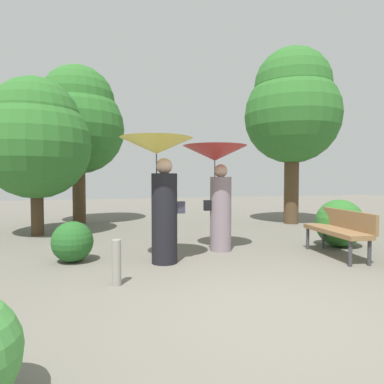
# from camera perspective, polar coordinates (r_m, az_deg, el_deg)

# --- Properties ---
(ground_plane) EXTENTS (40.00, 40.00, 0.00)m
(ground_plane) POSITION_cam_1_polar(r_m,az_deg,el_deg) (3.84, 12.21, -19.33)
(ground_plane) COLOR #6B665B
(person_left) EXTENTS (1.19, 1.19, 2.08)m
(person_left) POSITION_cam_1_polar(r_m,az_deg,el_deg) (5.55, -5.45, 2.65)
(person_left) COLOR black
(person_left) RESTS_ON ground
(person_right) EXTENTS (1.23, 1.23, 2.04)m
(person_right) POSITION_cam_1_polar(r_m,az_deg,el_deg) (6.49, 4.27, 2.90)
(person_right) COLOR gray
(person_right) RESTS_ON ground
(park_bench) EXTENTS (0.65, 1.54, 0.83)m
(park_bench) POSITION_cam_1_polar(r_m,az_deg,el_deg) (6.64, 23.83, -5.65)
(park_bench) COLOR #38383D
(park_bench) RESTS_ON ground
(tree_near_left) EXTENTS (2.62, 2.62, 3.86)m
(tree_near_left) POSITION_cam_1_polar(r_m,az_deg,el_deg) (9.13, -25.00, 8.44)
(tree_near_left) COLOR #42301E
(tree_near_left) RESTS_ON ground
(tree_near_right) EXTENTS (2.91, 2.91, 5.38)m
(tree_near_right) POSITION_cam_1_polar(r_m,az_deg,el_deg) (11.04, 16.69, 13.71)
(tree_near_right) COLOR #4C3823
(tree_near_right) RESTS_ON ground
(tree_mid_left) EXTENTS (2.82, 2.82, 4.87)m
(tree_mid_left) POSITION_cam_1_polar(r_m,az_deg,el_deg) (11.19, -18.80, 11.46)
(tree_mid_left) COLOR #4C3823
(tree_mid_left) RESTS_ON ground
(bush_path_left) EXTENTS (0.97, 0.97, 0.97)m
(bush_path_left) POSITION_cam_1_polar(r_m,az_deg,el_deg) (7.58, 23.78, -4.85)
(bush_path_left) COLOR #2D6B28
(bush_path_left) RESTS_ON ground
(bush_behind_bench) EXTENTS (0.69, 0.69, 0.69)m
(bush_behind_bench) POSITION_cam_1_polar(r_m,az_deg,el_deg) (6.05, -19.66, -7.95)
(bush_behind_bench) COLOR #235B23
(bush_behind_bench) RESTS_ON ground
(path_marker_post) EXTENTS (0.12, 0.12, 0.61)m
(path_marker_post) POSITION_cam_1_polar(r_m,az_deg,el_deg) (4.62, -12.70, -11.63)
(path_marker_post) COLOR gray
(path_marker_post) RESTS_ON ground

